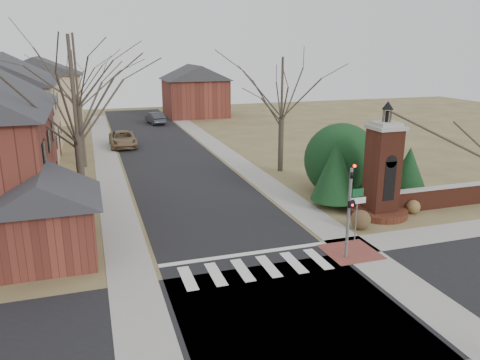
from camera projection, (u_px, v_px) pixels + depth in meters
name	position (u px, v px, depth m)	size (l,w,h in m)	color
ground	(262.00, 277.00, 19.53)	(120.00, 120.00, 0.00)	brown
main_street	(171.00, 160.00, 39.67)	(8.00, 70.00, 0.01)	black
cross_street	(292.00, 314.00, 16.78)	(120.00, 8.00, 0.01)	black
crosswalk_zone	(256.00, 268.00, 20.26)	(8.00, 2.20, 0.02)	silver
stop_bar	(245.00, 254.00, 21.63)	(8.00, 0.35, 0.02)	silver
sidewalk_right_main	(230.00, 156.00, 41.21)	(2.00, 60.00, 0.02)	gray
sidewalk_left	(108.00, 165.00, 38.12)	(2.00, 60.00, 0.02)	gray
curb_apron	(351.00, 252.00, 21.87)	(2.40, 2.40, 0.02)	brown
traffic_signal_pole	(350.00, 204.00, 20.63)	(0.28, 0.41, 4.50)	slate
sign_post	(357.00, 205.00, 22.48)	(0.90, 0.07, 2.75)	slate
brick_gate_monument	(382.00, 178.00, 26.18)	(3.20, 3.20, 6.47)	#5F2A1C
brick_garden_wall	(444.00, 196.00, 27.93)	(7.50, 0.50, 1.30)	#5F2A1C
garage_left	(45.00, 213.00, 20.50)	(4.80, 4.80, 4.29)	brown
house_distant_left	(39.00, 89.00, 58.74)	(10.80, 8.80, 8.53)	tan
house_distant_right	(195.00, 90.00, 64.84)	(8.80, 8.80, 7.30)	brown
evergreen_near	(336.00, 170.00, 27.45)	(2.80, 2.80, 4.10)	#473D33
evergreen_mid	(373.00, 157.00, 29.45)	(3.40, 3.40, 4.70)	#473D33
evergreen_far	(409.00, 169.00, 29.31)	(2.40, 2.40, 3.30)	#473D33
evergreen_mass	(341.00, 157.00, 30.24)	(4.80, 4.80, 4.80)	black
bare_tree_0	(72.00, 79.00, 23.60)	(8.05, 8.05, 11.15)	#473D33
bare_tree_1	(75.00, 64.00, 35.40)	(8.40, 8.40, 11.64)	#473D33
bare_tree_2	(73.00, 70.00, 47.43)	(7.35, 7.35, 10.19)	#473D33
bare_tree_3	(282.00, 83.00, 34.58)	(7.00, 7.00, 9.70)	#473D33
pickup_truck	(123.00, 139.00, 45.08)	(2.45, 5.32, 1.48)	olive
distant_car	(155.00, 118.00, 58.71)	(1.57, 4.51, 1.49)	#35383D
dry_shrub_left	(361.00, 220.00, 24.53)	(1.05, 1.05, 1.05)	brown
dry_shrub_right	(413.00, 207.00, 26.90)	(0.80, 0.80, 0.80)	brown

